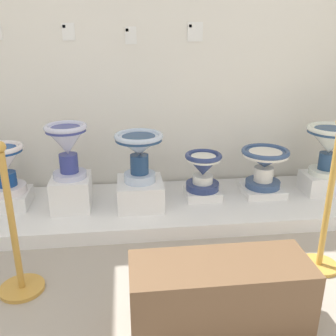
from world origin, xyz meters
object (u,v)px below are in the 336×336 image
object	(u,v)px
info_placard_third	(131,35)
museum_bench	(219,296)
antique_toilet_central_ornate	(67,143)
info_placard_second	(68,32)
antique_toilet_slender_white	(4,164)
plinth_block_slender_white	(10,199)
plinth_block_pale_glazed	(324,183)
antique_toilet_squat_floral	(203,168)
stanchion_post_near_right	(325,226)
plinth_block_squat_floral	(202,193)
antique_toilet_pale_glazed	(330,142)
plinth_block_central_ornate	(72,192)
antique_toilet_rightmost	(265,162)
antique_toilet_leftmost	(139,148)
stanchion_post_near_left	(17,253)
plinth_block_leftmost	(140,193)
info_placard_fourth	(195,32)
plinth_block_rightmost	(262,190)

from	to	relation	value
info_placard_third	museum_bench	bearing A→B (deg)	-78.46
antique_toilet_central_ornate	info_placard_second	bearing A→B (deg)	87.27
antique_toilet_slender_white	museum_bench	xyz separation A→B (m)	(1.43, -1.44, -0.29)
plinth_block_slender_white	plinth_block_pale_glazed	world-z (taller)	plinth_block_pale_glazed
antique_toilet_squat_floral	stanchion_post_near_right	bearing A→B (deg)	-57.60
plinth_block_squat_floral	antique_toilet_squat_floral	bearing A→B (deg)	90.00
antique_toilet_squat_floral	antique_toilet_pale_glazed	world-z (taller)	antique_toilet_pale_glazed
plinth_block_central_ornate	antique_toilet_rightmost	bearing A→B (deg)	2.97
antique_toilet_leftmost	plinth_block_squat_floral	distance (m)	0.72
stanchion_post_near_right	museum_bench	world-z (taller)	stanchion_post_near_right
plinth_block_central_ornate	antique_toilet_central_ornate	size ratio (longest dim) A/B	0.80
antique_toilet_slender_white	antique_toilet_leftmost	world-z (taller)	antique_toilet_leftmost
antique_toilet_squat_floral	plinth_block_pale_glazed	bearing A→B (deg)	-0.45
plinth_block_central_ornate	info_placard_third	distance (m)	1.40
antique_toilet_squat_floral	antique_toilet_rightmost	bearing A→B (deg)	1.66
museum_bench	antique_toilet_slender_white	bearing A→B (deg)	134.89
plinth_block_central_ornate	stanchion_post_near_left	size ratio (longest dim) A/B	0.37
antique_toilet_rightmost	antique_toilet_pale_glazed	xyz separation A→B (m)	(0.56, -0.02, 0.17)
plinth_block_leftmost	plinth_block_squat_floral	bearing A→B (deg)	9.92
plinth_block_leftmost	info_placard_third	distance (m)	1.33
plinth_block_pale_glazed	info_placard_second	distance (m)	2.57
museum_bench	plinth_block_pale_glazed	bearing A→B (deg)	47.04
plinth_block_leftmost	antique_toilet_pale_glazed	world-z (taller)	antique_toilet_pale_glazed
antique_toilet_slender_white	antique_toilet_rightmost	bearing A→B (deg)	-0.17
stanchion_post_near_left	museum_bench	world-z (taller)	stanchion_post_near_left
antique_toilet_pale_glazed	plinth_block_pale_glazed	bearing A→B (deg)	180.00
antique_toilet_central_ornate	antique_toilet_leftmost	bearing A→B (deg)	-2.62
plinth_block_squat_floral	antique_toilet_squat_floral	xyz separation A→B (m)	(0.00, 0.00, 0.23)
plinth_block_slender_white	info_placard_second	distance (m)	1.47
antique_toilet_slender_white	antique_toilet_squat_floral	distance (m)	1.63
antique_toilet_leftmost	plinth_block_pale_glazed	distance (m)	1.71
info_placard_fourth	stanchion_post_near_left	size ratio (longest dim) A/B	0.17
plinth_block_slender_white	museum_bench	distance (m)	2.03
info_placard_third	plinth_block_leftmost	bearing A→B (deg)	-87.27
plinth_block_squat_floral	info_placard_third	bearing A→B (deg)	144.10
antique_toilet_central_ornate	antique_toilet_rightmost	xyz separation A→B (m)	(1.65, 0.09, -0.25)
antique_toilet_rightmost	antique_toilet_pale_glazed	world-z (taller)	antique_toilet_pale_glazed
antique_toilet_rightmost	info_placard_fourth	world-z (taller)	info_placard_fourth
antique_toilet_central_ornate	antique_toilet_leftmost	world-z (taller)	antique_toilet_central_ornate
antique_toilet_central_ornate	stanchion_post_near_right	xyz separation A→B (m)	(1.71, -0.89, -0.36)
museum_bench	antique_toilet_squat_floral	bearing A→B (deg)	82.06
antique_toilet_slender_white	stanchion_post_near_right	size ratio (longest dim) A/B	0.39
plinth_block_slender_white	antique_toilet_pale_glazed	distance (m)	2.77
plinth_block_leftmost	antique_toilet_rightmost	distance (m)	1.12
antique_toilet_squat_floral	stanchion_post_near_right	distance (m)	1.14
plinth_block_squat_floral	plinth_block_pale_glazed	bearing A→B (deg)	-0.45
antique_toilet_central_ornate	info_placard_fourth	size ratio (longest dim) A/B	2.77
info_placard_third	museum_bench	distance (m)	2.24
plinth_block_rightmost	info_placard_fourth	xyz separation A→B (m)	(-0.57, 0.40, 1.33)
stanchion_post_near_left	stanchion_post_near_right	size ratio (longest dim) A/B	0.92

